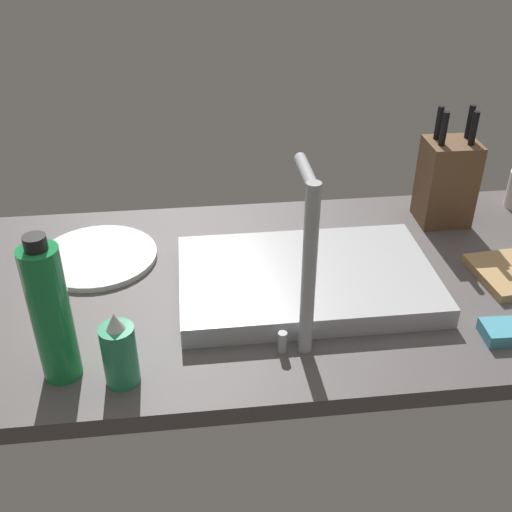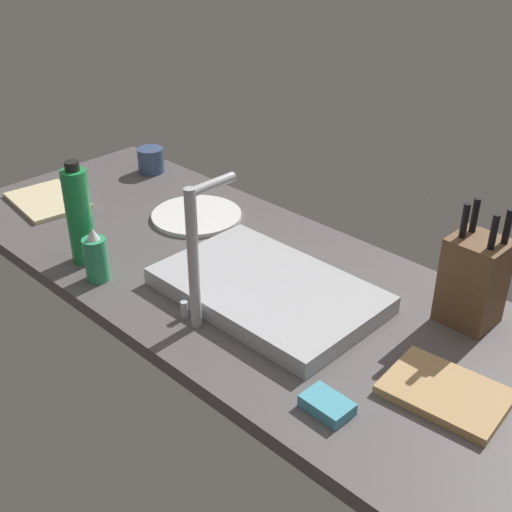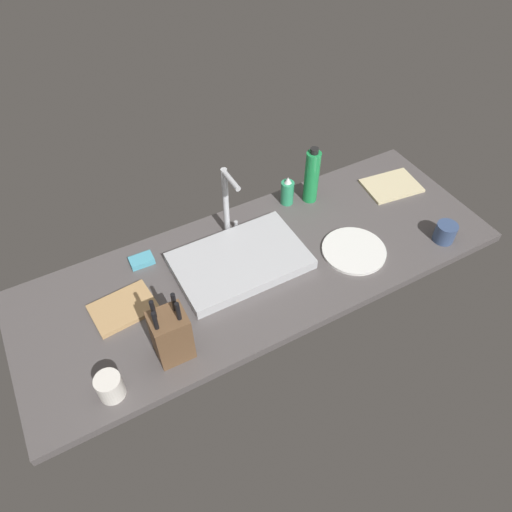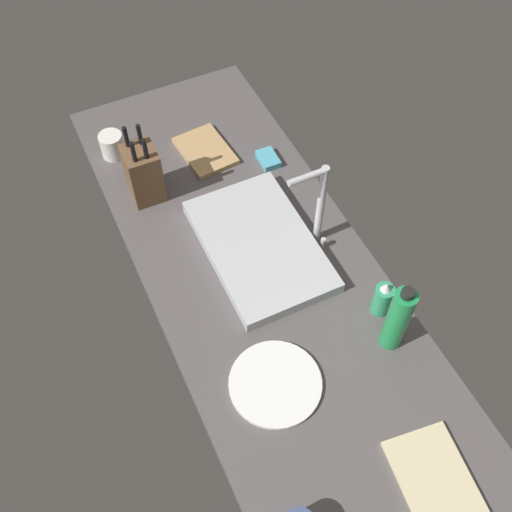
{
  "view_description": "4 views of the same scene",
  "coord_description": "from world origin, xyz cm",
  "px_view_note": "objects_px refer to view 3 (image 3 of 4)",
  "views": [
    {
      "loc": [
        13.81,
        101.16,
        74.11
      ],
      "look_at": [
        2.2,
        1.15,
        10.36
      ],
      "focal_mm": 43.17,
      "sensor_mm": 36.0,
      "label": 1
    },
    {
      "loc": [
        -93.23,
        94.65,
        86.69
      ],
      "look_at": [
        0.64,
        -1.41,
        9.21
      ],
      "focal_mm": 46.38,
      "sensor_mm": 36.0,
      "label": 2
    },
    {
      "loc": [
        -60.24,
        -105.25,
        140.64
      ],
      "look_at": [
        -2.84,
        -0.73,
        9.58
      ],
      "focal_mm": 33.42,
      "sensor_mm": 36.0,
      "label": 3
    },
    {
      "loc": [
        91.24,
        -44.99,
        156.02
      ],
      "look_at": [
        -0.64,
        -1.28,
        11.52
      ],
      "focal_mm": 42.41,
      "sensor_mm": 36.0,
      "label": 4
    }
  ],
  "objects_px": {
    "water_bottle": "(312,176)",
    "coffee_mug": "(445,232)",
    "cutting_board": "(123,308)",
    "dish_towel": "(391,186)",
    "knife_block": "(171,335)",
    "faucet": "(227,200)",
    "dinner_plate": "(354,251)",
    "soap_bottle": "(287,192)",
    "ceramic_cup": "(110,387)",
    "dish_sponge": "(142,260)",
    "sink_basin": "(240,261)"
  },
  "relations": [
    {
      "from": "water_bottle",
      "to": "coffee_mug",
      "type": "relative_size",
      "value": 3.15
    },
    {
      "from": "faucet",
      "to": "sink_basin",
      "type": "bearing_deg",
      "value": -102.44
    },
    {
      "from": "knife_block",
      "to": "dish_sponge",
      "type": "relative_size",
      "value": 3.0
    },
    {
      "from": "dinner_plate",
      "to": "dish_sponge",
      "type": "xyz_separation_m",
      "value": [
        -0.75,
        0.35,
        0.01
      ]
    },
    {
      "from": "water_bottle",
      "to": "cutting_board",
      "type": "bearing_deg",
      "value": -168.43
    },
    {
      "from": "knife_block",
      "to": "cutting_board",
      "type": "relative_size",
      "value": 1.24
    },
    {
      "from": "coffee_mug",
      "to": "dish_sponge",
      "type": "bearing_deg",
      "value": 157.23
    },
    {
      "from": "knife_block",
      "to": "water_bottle",
      "type": "height_order",
      "value": "knife_block"
    },
    {
      "from": "faucet",
      "to": "dish_sponge",
      "type": "bearing_deg",
      "value": 176.95
    },
    {
      "from": "dish_towel",
      "to": "knife_block",
      "type": "bearing_deg",
      "value": -164.64
    },
    {
      "from": "knife_block",
      "to": "soap_bottle",
      "type": "height_order",
      "value": "knife_block"
    },
    {
      "from": "dinner_plate",
      "to": "coffee_mug",
      "type": "xyz_separation_m",
      "value": [
        0.35,
        -0.12,
        0.03
      ]
    },
    {
      "from": "faucet",
      "to": "dish_towel",
      "type": "distance_m",
      "value": 0.8
    },
    {
      "from": "dish_sponge",
      "to": "water_bottle",
      "type": "bearing_deg",
      "value": 0.29
    },
    {
      "from": "dinner_plate",
      "to": "faucet",
      "type": "bearing_deg",
      "value": 139.68
    },
    {
      "from": "cutting_board",
      "to": "sink_basin",
      "type": "bearing_deg",
      "value": -1.17
    },
    {
      "from": "cutting_board",
      "to": "dish_towel",
      "type": "height_order",
      "value": "cutting_board"
    },
    {
      "from": "coffee_mug",
      "to": "cutting_board",
      "type": "bearing_deg",
      "value": 167.13
    },
    {
      "from": "soap_bottle",
      "to": "water_bottle",
      "type": "distance_m",
      "value": 0.12
    },
    {
      "from": "cutting_board",
      "to": "water_bottle",
      "type": "relative_size",
      "value": 0.83
    },
    {
      "from": "sink_basin",
      "to": "coffee_mug",
      "type": "xyz_separation_m",
      "value": [
        0.78,
        -0.27,
        0.02
      ]
    },
    {
      "from": "faucet",
      "to": "dinner_plate",
      "type": "bearing_deg",
      "value": -40.32
    },
    {
      "from": "sink_basin",
      "to": "dinner_plate",
      "type": "height_order",
      "value": "sink_basin"
    },
    {
      "from": "sink_basin",
      "to": "faucet",
      "type": "distance_m",
      "value": 0.24
    },
    {
      "from": "coffee_mug",
      "to": "faucet",
      "type": "bearing_deg",
      "value": 149.01
    },
    {
      "from": "dish_towel",
      "to": "water_bottle",
      "type": "bearing_deg",
      "value": 163.55
    },
    {
      "from": "sink_basin",
      "to": "faucet",
      "type": "height_order",
      "value": "faucet"
    },
    {
      "from": "ceramic_cup",
      "to": "dish_sponge",
      "type": "bearing_deg",
      "value": 60.92
    },
    {
      "from": "dish_towel",
      "to": "ceramic_cup",
      "type": "bearing_deg",
      "value": -165.29
    },
    {
      "from": "dinner_plate",
      "to": "dish_sponge",
      "type": "bearing_deg",
      "value": 155.22
    },
    {
      "from": "coffee_mug",
      "to": "knife_block",
      "type": "bearing_deg",
      "value": 178.21
    },
    {
      "from": "water_bottle",
      "to": "dish_towel",
      "type": "distance_m",
      "value": 0.4
    },
    {
      "from": "water_bottle",
      "to": "coffee_mug",
      "type": "bearing_deg",
      "value": -54.39
    },
    {
      "from": "dinner_plate",
      "to": "dish_towel",
      "type": "relative_size",
      "value": 1.05
    },
    {
      "from": "soap_bottle",
      "to": "dinner_plate",
      "type": "height_order",
      "value": "soap_bottle"
    },
    {
      "from": "water_bottle",
      "to": "dinner_plate",
      "type": "bearing_deg",
      "value": -93.23
    },
    {
      "from": "cutting_board",
      "to": "dish_sponge",
      "type": "xyz_separation_m",
      "value": [
        0.13,
        0.18,
        0.0
      ]
    },
    {
      "from": "soap_bottle",
      "to": "coffee_mug",
      "type": "bearing_deg",
      "value": -48.81
    },
    {
      "from": "cutting_board",
      "to": "coffee_mug",
      "type": "height_order",
      "value": "coffee_mug"
    },
    {
      "from": "faucet",
      "to": "water_bottle",
      "type": "xyz_separation_m",
      "value": [
        0.4,
        0.02,
        -0.06
      ]
    },
    {
      "from": "soap_bottle",
      "to": "dinner_plate",
      "type": "relative_size",
      "value": 0.54
    },
    {
      "from": "coffee_mug",
      "to": "dish_sponge",
      "type": "distance_m",
      "value": 1.2
    },
    {
      "from": "faucet",
      "to": "dish_towel",
      "type": "relative_size",
      "value": 1.32
    },
    {
      "from": "knife_block",
      "to": "dish_sponge",
      "type": "height_order",
      "value": "knife_block"
    },
    {
      "from": "cutting_board",
      "to": "dish_towel",
      "type": "xyz_separation_m",
      "value": [
        1.27,
        0.08,
        -0.0
      ]
    },
    {
      "from": "faucet",
      "to": "coffee_mug",
      "type": "bearing_deg",
      "value": -30.99
    },
    {
      "from": "soap_bottle",
      "to": "ceramic_cup",
      "type": "xyz_separation_m",
      "value": [
        -0.93,
        -0.5,
        -0.01
      ]
    },
    {
      "from": "faucet",
      "to": "ceramic_cup",
      "type": "distance_m",
      "value": 0.78
    },
    {
      "from": "water_bottle",
      "to": "dish_sponge",
      "type": "height_order",
      "value": "water_bottle"
    },
    {
      "from": "coffee_mug",
      "to": "dish_towel",
      "type": "bearing_deg",
      "value": 84.7
    }
  ]
}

